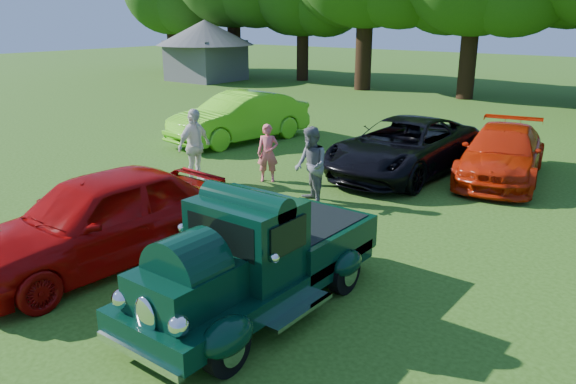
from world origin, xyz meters
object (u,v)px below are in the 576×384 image
Objects in this scene: red_convertible at (100,219)px; spectator_white at (194,146)px; back_car_black at (404,147)px; spectator_grey at (311,166)px; hero_pickup at (257,261)px; back_car_orange at (502,154)px; back_car_lime at (240,117)px; spectator_pink at (268,153)px; gazebo at (205,43)px.

spectator_white is at bearing 121.27° from red_convertible.
spectator_white is (-2.37, 4.48, 0.14)m from red_convertible.
back_car_black is at bearing 83.25° from red_convertible.
spectator_white reaches higher than spectator_grey.
hero_pickup is 0.93× the size of back_car_orange.
back_car_orange is (8.65, 0.76, -0.14)m from back_car_lime.
hero_pickup reaches higher than back_car_black.
red_convertible is 1.02× the size of back_car_orange.
back_car_lime is 0.93× the size of back_car_black.
spectator_white is (-1.41, -1.25, 0.21)m from spectator_pink.
hero_pickup is 4.99m from spectator_grey.
spectator_pink is (-0.96, 5.73, -0.07)m from red_convertible.
back_car_orange is (3.81, 9.66, -0.14)m from red_convertible.
spectator_white is at bearing -51.51° from back_car_lime.
back_car_lime is 2.63× the size of spectator_white.
gazebo is (-20.44, 16.80, 1.51)m from spectator_grey.
hero_pickup is at bearing -130.67° from spectator_white.
spectator_pink is at bearing -151.52° from back_car_orange.
spectator_white reaches higher than back_car_black.
back_car_black is 2.56m from back_car_orange.
hero_pickup is at bearing -37.16° from back_car_lime.
spectator_grey is (1.93, -0.79, 0.14)m from spectator_pink.
spectator_grey reaches higher than back_car_orange.
back_car_lime is 5.02m from spectator_pink.
hero_pickup is 6.68m from spectator_pink.
spectator_white is at bearing -172.49° from spectator_pink.
gazebo is (-22.64, 21.27, 1.65)m from hero_pickup.
back_car_orange is 2.67× the size of spectator_grey.
back_car_lime is 19.52m from gazebo.
gazebo is at bearing 136.78° from hero_pickup.
hero_pickup is 9.22m from back_car_orange.
back_car_black is at bearing 117.52° from spectator_grey.
spectator_grey is at bearing -25.00° from back_car_lime.
back_car_black is 2.82× the size of spectator_white.
spectator_grey is at bearing 82.30° from red_convertible.
spectator_grey reaches higher than hero_pickup.
back_car_orange is 6.19m from spectator_pink.
gazebo is at bearing 141.55° from back_car_orange.
back_car_lime is at bearing -178.06° from spectator_grey.
red_convertible is 0.89× the size of back_car_black.
back_car_lime reaches higher than red_convertible.
red_convertible is 8.66m from back_car_black.
back_car_lime is 6.37m from back_car_black.
spectator_white reaches higher than hero_pickup.
back_car_lime is at bearing 178.23° from back_car_black.
back_car_lime is at bearing 24.38° from spectator_white.
hero_pickup reaches higher than red_convertible.
spectator_white is 24.34m from gazebo.
hero_pickup is 2.30× the size of spectator_white.
spectator_grey reaches higher than spectator_pink.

